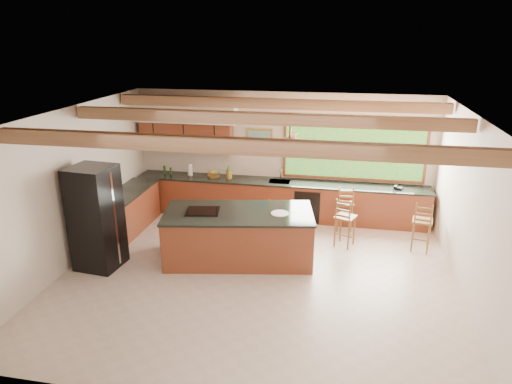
# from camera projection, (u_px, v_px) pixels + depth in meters

# --- Properties ---
(ground) EXTENTS (7.20, 7.20, 0.00)m
(ground) POSITION_uv_depth(u_px,v_px,m) (257.00, 275.00, 8.54)
(ground) COLOR beige
(ground) RESTS_ON ground
(room_shell) EXTENTS (7.27, 6.54, 3.02)m
(room_shell) POSITION_uv_depth(u_px,v_px,m) (255.00, 151.00, 8.45)
(room_shell) COLOR beige
(room_shell) RESTS_ON ground
(counter_run) EXTENTS (7.12, 3.10, 1.28)m
(counter_run) POSITION_uv_depth(u_px,v_px,m) (243.00, 202.00, 10.87)
(counter_run) COLOR brown
(counter_run) RESTS_ON ground
(island) EXTENTS (3.07, 1.83, 1.03)m
(island) POSITION_uv_depth(u_px,v_px,m) (239.00, 235.00, 9.02)
(island) COLOR brown
(island) RESTS_ON ground
(refrigerator) EXTENTS (0.85, 0.83, 2.00)m
(refrigerator) POSITION_uv_depth(u_px,v_px,m) (96.00, 218.00, 8.58)
(refrigerator) COLOR black
(refrigerator) RESTS_ON ground
(bar_stool_a) EXTENTS (0.43, 0.43, 1.08)m
(bar_stool_a) POSITION_uv_depth(u_px,v_px,m) (345.00, 204.00, 10.27)
(bar_stool_a) COLOR brown
(bar_stool_a) RESTS_ON ground
(bar_stool_b) EXTENTS (0.41, 0.41, 0.99)m
(bar_stool_b) POSITION_uv_depth(u_px,v_px,m) (278.00, 216.00, 9.76)
(bar_stool_b) COLOR brown
(bar_stool_b) RESTS_ON ground
(bar_stool_c) EXTENTS (0.50, 0.50, 1.08)m
(bar_stool_c) POSITION_uv_depth(u_px,v_px,m) (345.00, 219.00, 9.48)
(bar_stool_c) COLOR brown
(bar_stool_c) RESTS_ON ground
(bar_stool_d) EXTENTS (0.45, 0.45, 1.09)m
(bar_stool_d) POSITION_uv_depth(u_px,v_px,m) (423.00, 222.00, 9.27)
(bar_stool_d) COLOR brown
(bar_stool_d) RESTS_ON ground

